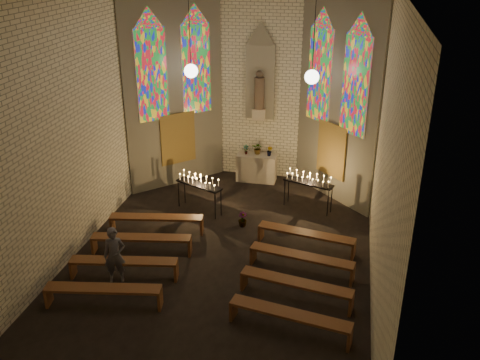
% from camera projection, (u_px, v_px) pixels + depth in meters
% --- Properties ---
extents(floor, '(12.00, 12.00, 0.00)m').
position_uv_depth(floor, '(220.00, 261.00, 14.55)').
color(floor, black).
rests_on(floor, ground).
extents(room, '(8.22, 12.43, 7.00)m').
position_uv_depth(room, '(245.00, 95.00, 16.01)').
color(room, '#EDE6C6').
rests_on(room, ground).
extents(altar, '(1.40, 0.60, 1.00)m').
position_uv_depth(altar, '(257.00, 168.00, 19.19)').
color(altar, beige).
rests_on(altar, ground).
extents(flower_vase_left, '(0.20, 0.15, 0.35)m').
position_uv_depth(flower_vase_left, '(246.00, 149.00, 18.95)').
color(flower_vase_left, '#4C723F').
rests_on(flower_vase_left, altar).
extents(flower_vase_center, '(0.44, 0.40, 0.43)m').
position_uv_depth(flower_vase_center, '(258.00, 148.00, 18.96)').
color(flower_vase_center, '#4C723F').
rests_on(flower_vase_center, altar).
extents(flower_vase_right, '(0.26, 0.24, 0.38)m').
position_uv_depth(flower_vase_right, '(270.00, 151.00, 18.78)').
color(flower_vase_right, '#4C723F').
rests_on(flower_vase_right, altar).
extents(aisle_flower_pot, '(0.31, 0.31, 0.46)m').
position_uv_depth(aisle_flower_pot, '(242.00, 219.00, 16.22)').
color(aisle_flower_pot, '#4C723F').
rests_on(aisle_flower_pot, ground).
extents(votive_stand_left, '(1.62, 0.99, 1.18)m').
position_uv_depth(votive_stand_left, '(199.00, 182.00, 16.81)').
color(votive_stand_left, black).
rests_on(votive_stand_left, ground).
extents(votive_stand_right, '(1.65, 0.86, 1.18)m').
position_uv_depth(votive_stand_right, '(309.00, 180.00, 16.95)').
color(votive_stand_right, black).
rests_on(votive_stand_right, ground).
extents(pew_left_0, '(2.78, 0.84, 0.53)m').
position_uv_depth(pew_left_0, '(156.00, 219.00, 15.81)').
color(pew_left_0, brown).
rests_on(pew_left_0, ground).
extents(pew_right_0, '(2.78, 0.84, 0.53)m').
position_uv_depth(pew_right_0, '(306.00, 235.00, 14.96)').
color(pew_right_0, brown).
rests_on(pew_right_0, ground).
extents(pew_left_1, '(2.78, 0.84, 0.53)m').
position_uv_depth(pew_left_1, '(141.00, 240.00, 14.74)').
color(pew_left_1, brown).
rests_on(pew_left_1, ground).
extents(pew_right_1, '(2.78, 0.84, 0.53)m').
position_uv_depth(pew_right_1, '(302.00, 258.00, 13.89)').
color(pew_right_1, brown).
rests_on(pew_right_1, ground).
extents(pew_left_2, '(2.78, 0.84, 0.53)m').
position_uv_depth(pew_left_2, '(124.00, 263.00, 13.67)').
color(pew_left_2, brown).
rests_on(pew_left_2, ground).
extents(pew_right_2, '(2.78, 0.84, 0.53)m').
position_uv_depth(pew_right_2, '(296.00, 285.00, 12.82)').
color(pew_right_2, brown).
rests_on(pew_right_2, ground).
extents(pew_left_3, '(2.78, 0.84, 0.53)m').
position_uv_depth(pew_left_3, '(103.00, 291.00, 12.60)').
color(pew_left_3, brown).
rests_on(pew_left_3, ground).
extents(pew_right_3, '(2.78, 0.84, 0.53)m').
position_uv_depth(pew_right_3, '(290.00, 316.00, 11.75)').
color(pew_right_3, brown).
rests_on(pew_right_3, ground).
extents(visitor, '(0.64, 0.53, 1.52)m').
position_uv_depth(visitor, '(115.00, 255.00, 13.41)').
color(visitor, '#55545F').
rests_on(visitor, ground).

